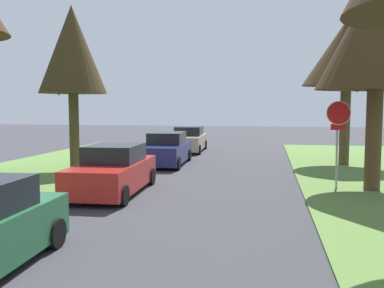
# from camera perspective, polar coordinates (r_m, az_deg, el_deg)

# --- Properties ---
(stop_sign_far) EXTENTS (0.81, 0.35, 2.97)m
(stop_sign_far) POSITION_cam_1_polar(r_m,az_deg,el_deg) (14.76, 19.47, 2.41)
(stop_sign_far) COLOR #9EA0A5
(stop_sign_far) RESTS_ON grass_verge_right
(street_tree_right_mid_b) EXTENTS (3.88, 3.88, 7.17)m
(street_tree_right_mid_b) POSITION_cam_1_polar(r_m,az_deg,el_deg) (15.13, 24.20, 13.94)
(street_tree_right_mid_b) COLOR #503A23
(street_tree_right_mid_b) RESTS_ON grass_verge_right
(street_tree_right_far) EXTENTS (4.11, 4.11, 6.92)m
(street_tree_right_far) POSITION_cam_1_polar(r_m,az_deg,el_deg) (21.26, 20.58, 11.64)
(street_tree_right_far) COLOR #4E4027
(street_tree_right_far) RESTS_ON grass_verge_right
(street_tree_left_mid_b) EXTENTS (2.89, 2.89, 7.11)m
(street_tree_left_mid_b) POSITION_cam_1_polar(r_m,az_deg,el_deg) (18.95, -16.17, 12.18)
(street_tree_left_mid_b) COLOR #483E23
(street_tree_left_mid_b) RESTS_ON grass_verge_left
(parked_sedan_red) EXTENTS (2.09, 4.47, 1.57)m
(parked_sedan_red) POSITION_cam_1_polar(r_m,az_deg,el_deg) (13.79, -10.79, -3.68)
(parked_sedan_red) COLOR red
(parked_sedan_red) RESTS_ON ground
(parked_sedan_navy) EXTENTS (2.09, 4.47, 1.57)m
(parked_sedan_navy) POSITION_cam_1_polar(r_m,az_deg,el_deg) (20.27, -3.56, -0.81)
(parked_sedan_navy) COLOR navy
(parked_sedan_navy) RESTS_ON ground
(parked_sedan_tan) EXTENTS (2.09, 4.47, 1.57)m
(parked_sedan_tan) POSITION_cam_1_polar(r_m,az_deg,el_deg) (26.27, -0.46, 0.55)
(parked_sedan_tan) COLOR tan
(parked_sedan_tan) RESTS_ON ground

